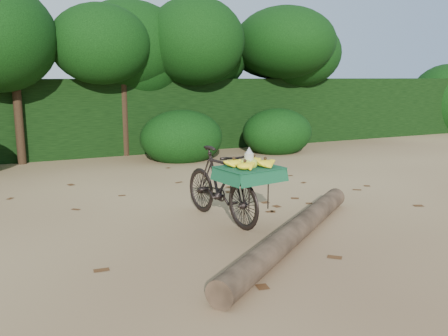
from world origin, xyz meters
name	(u,v)px	position (x,y,z in m)	size (l,w,h in m)	color
ground	(188,218)	(0.00, 0.00, 0.00)	(80.00, 80.00, 0.00)	tan
vendor_bicycle	(222,184)	(0.37, -0.28, 0.49)	(0.83, 1.75, 0.96)	black
fallen_log	(294,232)	(0.75, -1.40, 0.13)	(0.26, 0.26, 3.58)	brown
hedge_backdrop	(96,116)	(0.00, 6.30, 0.90)	(26.00, 1.80, 1.80)	black
tree_row	(71,70)	(-0.65, 5.50, 2.00)	(14.50, 2.00, 4.00)	black
bush_clumps	(138,143)	(0.50, 4.30, 0.45)	(8.80, 1.70, 0.90)	black
leaf_litter	(172,206)	(0.00, 0.65, 0.01)	(7.00, 7.30, 0.01)	#4B2A14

